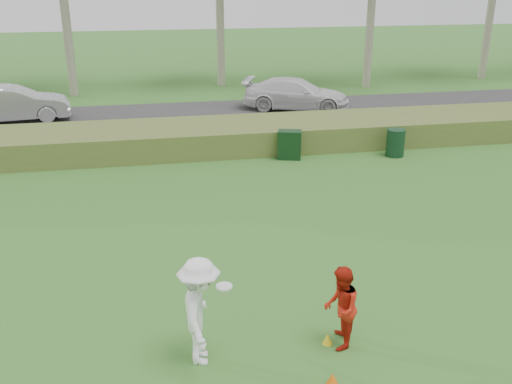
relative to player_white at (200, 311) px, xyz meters
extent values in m
plane|color=#2B6521|center=(1.73, 0.15, -0.93)|extent=(120.00, 120.00, 0.00)
cube|color=#4E6227|center=(1.73, 12.15, -0.48)|extent=(80.00, 3.00, 0.90)
cube|color=#2D2D2D|center=(1.73, 17.15, -0.90)|extent=(80.00, 6.00, 0.06)
imported|color=white|center=(0.00, 0.00, 0.00)|extent=(0.83, 1.28, 1.86)
cylinder|color=white|center=(0.40, 0.00, 0.41)|extent=(0.27, 0.27, 0.03)
imported|color=red|center=(2.37, -0.06, -0.19)|extent=(0.77, 0.87, 1.49)
cone|color=orange|center=(1.93, -1.03, -0.82)|extent=(0.20, 0.20, 0.22)
cone|color=gold|center=(2.19, 0.01, -0.83)|extent=(0.18, 0.18, 0.20)
cube|color=black|center=(4.15, 10.45, -0.43)|extent=(0.90, 0.70, 0.99)
cylinder|color=#10311B|center=(7.87, 10.03, -0.45)|extent=(0.69, 0.69, 0.96)
imported|color=silver|center=(-6.18, 17.64, -0.11)|extent=(4.78, 2.21, 1.52)
imported|color=silver|center=(6.29, 17.65, -0.16)|extent=(5.27, 3.56, 1.42)
camera|label=1|loc=(-0.63, -7.90, 5.09)|focal=40.00mm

